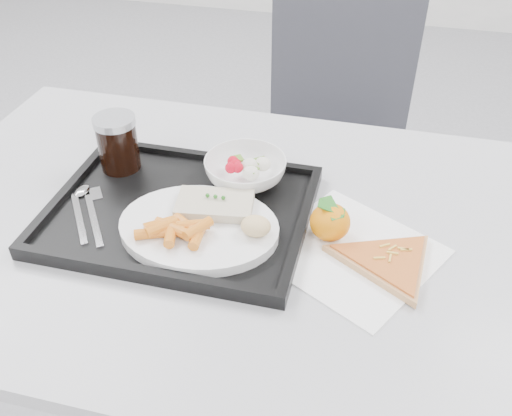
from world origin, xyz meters
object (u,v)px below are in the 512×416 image
Objects in this scene: cola_glass at (118,142)px; tangerine at (330,222)px; tray at (180,212)px; dinner_plate at (199,228)px; salad_bowl at (245,170)px; pizza_slice at (388,262)px; chair at (334,129)px; table at (231,250)px.

cola_glass is 0.43m from tangerine.
tray is 0.07m from dinner_plate.
tangerine reaches higher than salad_bowl.
cola_glass is (-0.16, 0.10, 0.06)m from tray.
pizza_slice is at bearing -6.70° from tray.
salad_bowl is 1.41× the size of cola_glass.
dinner_plate is 1.78× the size of salad_bowl.
tangerine is (0.08, -0.74, 0.25)m from chair.
pizza_slice is at bearing -10.17° from table.
salad_bowl is (0.09, 0.11, 0.03)m from tray.
cola_glass is at bearing 147.61° from tray.
chair is 3.99× the size of pizza_slice.
chair reaches higher than cola_glass.
tray is 1.93× the size of pizza_slice.
tray is 2.96× the size of salad_bowl.
tray is 4.17× the size of cola_glass.
cola_glass is at bearing -177.17° from salad_bowl.
chair is 6.11× the size of salad_bowl.
chair is at bearing 81.15° from salad_bowl.
tangerine is at bearing 14.33° from dinner_plate.
table is 0.11m from dinner_plate.
table is 0.12m from tray.
salad_bowl is 0.32m from pizza_slice.
chair is at bearing 80.30° from dinner_plate.
cola_glass is (-0.25, 0.09, 0.14)m from table.
dinner_plate is (0.05, -0.05, 0.02)m from tray.
cola_glass reaches higher than pizza_slice.
pizza_slice is at bearing 1.48° from dinner_plate.
cola_glass is (-0.34, -0.64, 0.28)m from chair.
pizza_slice is (0.36, -0.04, 0.00)m from tray.
cola_glass reaches higher than tray.
table is at bearing -20.66° from cola_glass.
cola_glass is at bearing 159.34° from table.
dinner_plate is 0.22m from tangerine.
dinner_plate is 2.50× the size of cola_glass.
dinner_plate reaches higher than table.
tangerine is 0.35× the size of pizza_slice.
salad_bowl reaches higher than dinner_plate.
table is 0.30m from cola_glass.
cola_glass reaches higher than dinner_plate.
dinner_plate is at bearing -99.70° from chair.
tray reaches higher than pizza_slice.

